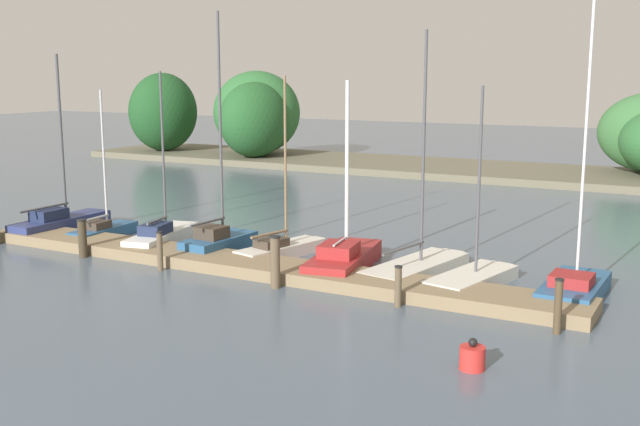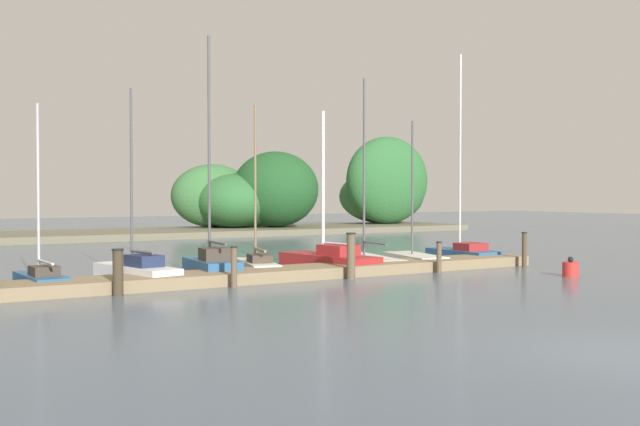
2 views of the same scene
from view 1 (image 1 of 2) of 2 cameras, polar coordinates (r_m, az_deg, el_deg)
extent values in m
cube|color=#847051|center=(22.82, -5.68, -3.88)|extent=(20.05, 1.80, 0.35)
cube|color=#66604C|center=(45.21, 12.26, 3.11)|extent=(54.14, 8.00, 0.40)
ellipsoid|color=#235628|center=(49.64, -4.91, 6.99)|extent=(4.11, 5.56, 4.85)
ellipsoid|color=#2D6633|center=(51.63, -4.78, 7.52)|extent=(5.97, 5.45, 5.56)
ellipsoid|color=#1E4C23|center=(54.79, -11.68, 7.44)|extent=(4.40, 5.20, 5.42)
cube|color=navy|center=(29.45, -18.90, -0.89)|extent=(1.09, 4.00, 0.60)
cube|color=navy|center=(30.68, -16.46, -0.37)|extent=(0.59, 1.00, 0.51)
cube|color=#1E2847|center=(29.03, -19.67, -0.10)|extent=(0.81, 1.20, 0.39)
cylinder|color=#4C4C51|center=(29.22, -18.84, 5.45)|extent=(0.11, 0.11, 5.88)
cylinder|color=#4C4C51|center=(28.86, -19.97, 0.38)|extent=(0.10, 2.19, 0.08)
cube|color=#285684|center=(28.17, -15.92, -1.41)|extent=(1.12, 2.86, 0.41)
cube|color=#285684|center=(29.13, -14.34, -0.99)|extent=(0.55, 0.74, 0.35)
cube|color=#3D3328|center=(27.85, -16.41, -0.86)|extent=(0.74, 0.89, 0.27)
cylinder|color=#B7B7BC|center=(27.93, -15.91, 3.93)|extent=(0.08, 0.08, 4.82)
cylinder|color=#B7B7BC|center=(27.71, -16.60, -0.39)|extent=(0.20, 1.51, 0.08)
cube|color=white|center=(26.34, -11.74, -1.90)|extent=(1.74, 3.78, 0.53)
cube|color=white|center=(27.77, -10.15, -1.26)|extent=(0.73, 1.01, 0.45)
cube|color=#1E2847|center=(25.86, -12.26, -1.16)|extent=(0.96, 1.23, 0.34)
cylinder|color=#4C4C51|center=(26.13, -11.70, 4.52)|extent=(0.08, 0.08, 5.33)
cylinder|color=#4C4C51|center=(25.93, -12.13, -0.55)|extent=(0.36, 1.31, 0.09)
cube|color=#285684|center=(24.85, -7.59, -2.43)|extent=(1.31, 2.80, 0.60)
cube|color=#285684|center=(25.78, -5.83, -1.99)|extent=(0.66, 0.72, 0.51)
cube|color=#3D3328|center=(24.49, -8.13, -1.45)|extent=(0.90, 0.88, 0.39)
cylinder|color=#4C4C51|center=(24.44, -7.49, 6.49)|extent=(0.09, 0.09, 7.10)
cylinder|color=#4C4C51|center=(24.28, -8.43, -0.66)|extent=(0.19, 1.63, 0.08)
cube|color=silver|center=(24.38, -2.97, -2.84)|extent=(1.67, 3.41, 0.40)
cube|color=silver|center=(25.42, -0.61, -2.32)|extent=(0.68, 0.92, 0.34)
cube|color=#3D3328|center=(24.02, -3.67, -2.24)|extent=(0.90, 1.12, 0.26)
cylinder|color=#7F6647|center=(24.05, -2.62, 3.91)|extent=(0.08, 0.08, 5.33)
cylinder|color=#7F6647|center=(23.92, -3.78, -1.57)|extent=(0.46, 1.57, 0.09)
cube|color=maroon|center=(22.70, 1.78, -3.63)|extent=(2.00, 4.21, 0.56)
cube|color=maroon|center=(24.41, 3.02, -2.70)|extent=(0.89, 1.12, 0.48)
cube|color=maroon|center=(22.12, 1.41, -2.77)|extent=(1.19, 1.36, 0.37)
cylinder|color=silver|center=(22.48, 2.04, 3.49)|extent=(0.12, 0.12, 5.04)
cylinder|color=silver|center=(22.26, 1.56, -2.10)|extent=(0.29, 1.35, 0.06)
cube|color=silver|center=(22.45, 7.16, -4.13)|extent=(2.07, 4.21, 0.36)
cube|color=silver|center=(23.96, 9.48, -3.30)|extent=(0.91, 1.13, 0.31)
cylinder|color=#4C4C51|center=(22.09, 7.79, 4.86)|extent=(0.09, 0.09, 6.65)
cylinder|color=#4C4C51|center=(21.76, 6.31, -2.65)|extent=(0.47, 2.05, 0.08)
cube|color=silver|center=(21.39, 11.26, -4.95)|extent=(1.88, 3.45, 0.39)
cube|color=silver|center=(22.64, 13.11, -4.21)|extent=(0.82, 0.94, 0.33)
cylinder|color=#4C4C51|center=(21.05, 11.86, 2.40)|extent=(0.08, 0.08, 5.09)
cube|color=#285684|center=(21.03, 18.53, -5.49)|extent=(1.42, 3.27, 0.45)
cube|color=#285684|center=(22.42, 19.26, -4.61)|extent=(0.76, 0.83, 0.38)
cube|color=maroon|center=(20.55, 18.36, -4.77)|extent=(1.03, 0.99, 0.29)
cylinder|color=silver|center=(20.56, 19.33, 5.89)|extent=(0.08, 0.08, 7.86)
cylinder|color=#3D3323|center=(25.37, -17.39, -1.87)|extent=(0.27, 0.27, 1.19)
cylinder|color=black|center=(25.25, -17.47, -0.51)|extent=(0.32, 0.32, 0.04)
cylinder|color=brown|center=(23.10, -11.92, -2.87)|extent=(0.17, 0.17, 1.14)
cylinder|color=black|center=(22.97, -11.98, -1.43)|extent=(0.20, 0.20, 0.04)
cylinder|color=brown|center=(20.77, -3.38, -3.75)|extent=(0.27, 0.27, 1.42)
cylinder|color=black|center=(20.61, -3.40, -1.78)|extent=(0.31, 0.31, 0.04)
cylinder|color=brown|center=(19.25, 5.88, -5.56)|extent=(0.17, 0.17, 1.02)
cylinder|color=black|center=(19.11, 5.91, -4.03)|extent=(0.20, 0.20, 0.04)
cylinder|color=#4C3D28|center=(18.02, 17.43, -6.76)|extent=(0.18, 0.18, 1.25)
cylinder|color=black|center=(17.84, 17.54, -4.79)|extent=(0.20, 0.20, 0.04)
cylinder|color=red|center=(15.65, 11.36, -10.61)|extent=(0.51, 0.51, 0.47)
sphere|color=black|center=(15.54, 11.40, -9.50)|extent=(0.18, 0.18, 0.18)
camera|label=2|loc=(23.28, -64.50, -3.39)|focal=40.12mm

